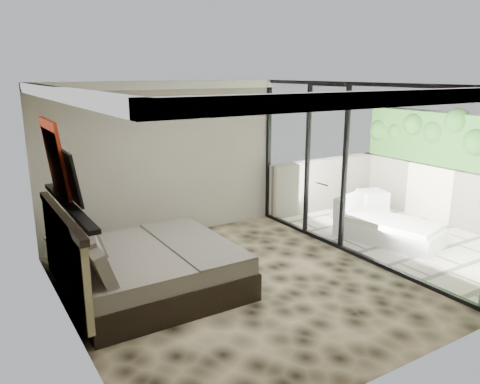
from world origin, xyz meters
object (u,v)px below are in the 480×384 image
bed (145,267)px  table_lamp (61,215)px  ottoman (372,203)px  nightstand (68,252)px  lounger (386,228)px

bed → table_lamp: (-0.78, 1.30, 0.53)m
table_lamp → ottoman: 6.21m
ottoman → nightstand: bearing=175.8°
nightstand → ottoman: size_ratio=1.07×
table_lamp → bed: bearing=-58.9°
bed → table_lamp: 1.61m
nightstand → bed: bearing=-73.6°
table_lamp → lounger: size_ratio=0.30×
bed → table_lamp: bearing=121.1°
table_lamp → lounger: 5.50m
nightstand → table_lamp: 0.62m
nightstand → ottoman: 6.12m
table_lamp → lounger: table_lamp is taller
bed → lounger: bed is taller
lounger → table_lamp: bearing=147.8°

